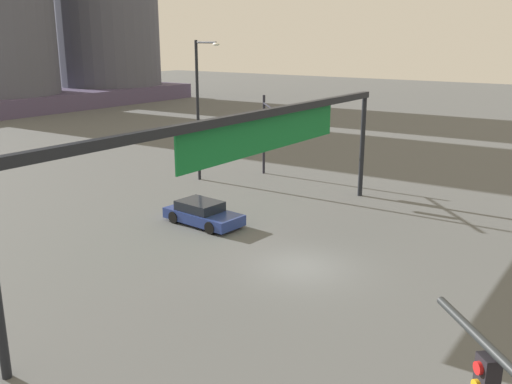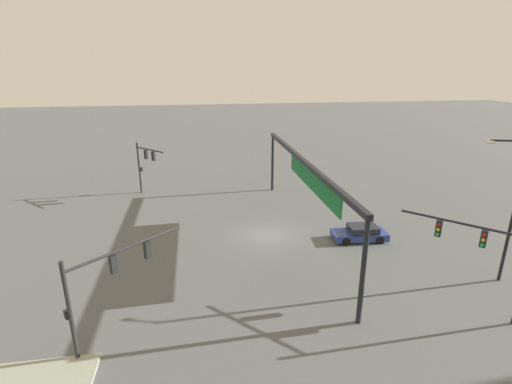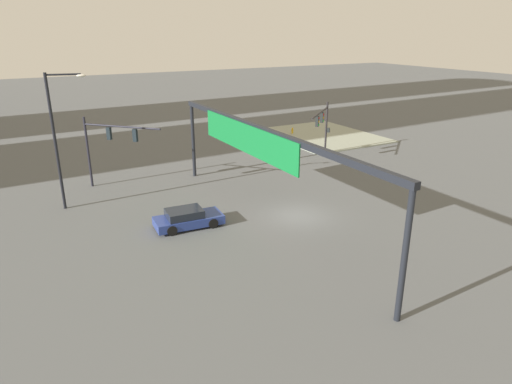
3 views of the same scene
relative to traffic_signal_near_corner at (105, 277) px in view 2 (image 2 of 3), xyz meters
The scene contains 7 objects.
ground_plane 15.42m from the traffic_signal_near_corner, 137.23° to the left, with size 220.97×220.97×0.00m, color #535557.
traffic_signal_near_corner is the anchor object (origin of this frame).
traffic_signal_opposite_side 23.36m from the traffic_signal_near_corner, behind, with size 3.42×3.01×5.53m.
traffic_signal_cross_street 19.81m from the traffic_signal_near_corner, 87.75° to the left, with size 4.86×4.63×5.61m.
streetlamp_curved_arm 23.63m from the traffic_signal_near_corner, 94.65° to the left, with size 0.83×2.53×9.32m.
overhead_sign_gantry 16.75m from the traffic_signal_near_corner, 128.80° to the left, with size 23.95×0.43×6.38m.
sedan_car_approaching 19.75m from the traffic_signal_near_corner, 117.60° to the left, with size 2.20×4.42×1.21m.
Camera 2 is at (28.19, -5.56, 13.36)m, focal length 26.83 mm.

